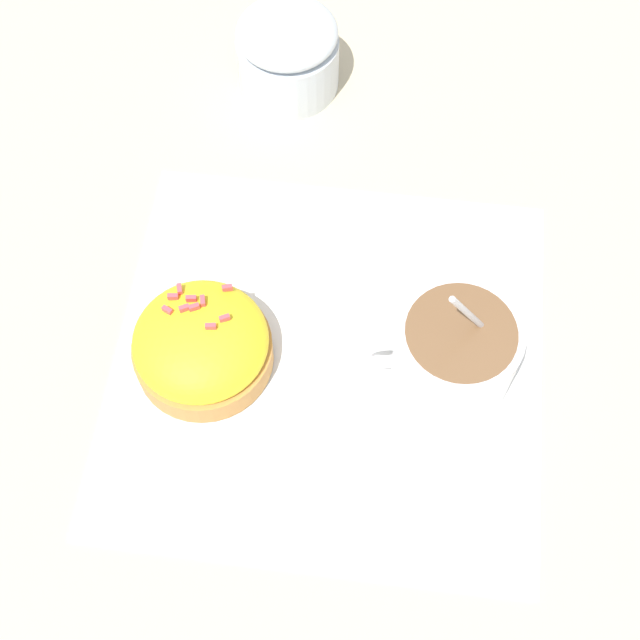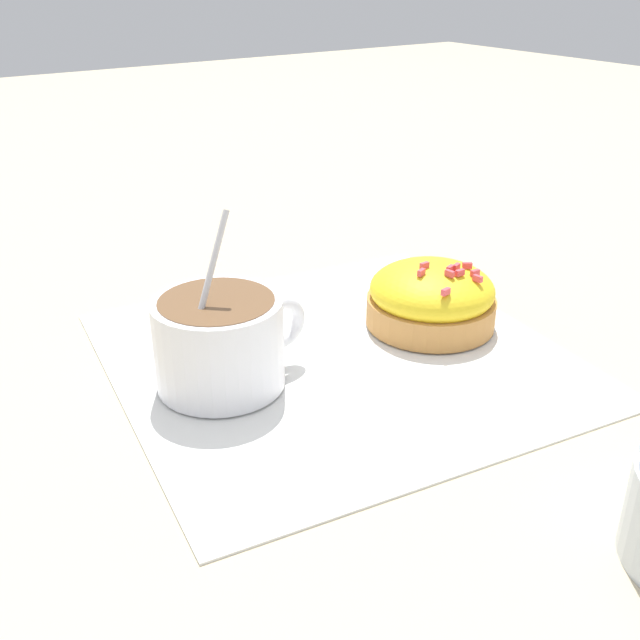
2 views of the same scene
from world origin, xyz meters
The scene contains 5 objects.
ground_plane centered at (0.00, 0.00, 0.00)m, with size 3.00×3.00×0.00m, color #C6B793.
paper_napkin centered at (0.00, 0.00, 0.00)m, with size 0.33×0.33×0.00m.
coffee_cup centered at (-0.08, 0.01, 0.04)m, with size 0.11×0.08×0.11m.
frosted_pastry centered at (0.09, 0.00, 0.02)m, with size 0.10×0.10×0.05m.
sugar_bowl centered at (0.03, -0.26, 0.04)m, with size 0.08×0.08×0.07m.
Camera 1 is at (0.01, 0.27, 0.57)m, focal length 50.00 mm.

